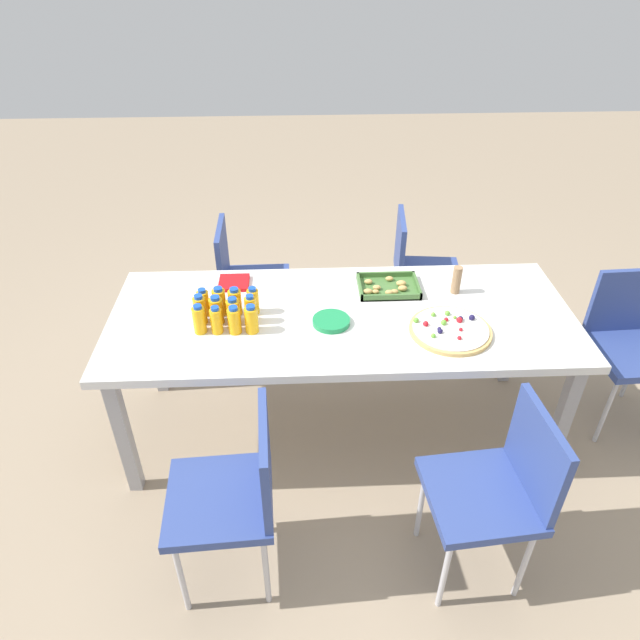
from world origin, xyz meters
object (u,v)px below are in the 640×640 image
object	(u,v)px
chair_near_left	(237,489)
juice_bottle_0	(199,320)
chair_far_right	(417,267)
juice_bottle_10	(235,302)
party_table	(342,325)
juice_bottle_3	(251,319)
juice_bottle_5	(216,310)
fruit_pizza	(450,329)
juice_bottle_9	(219,302)
juice_bottle_7	(251,310)
napkin_stack	(234,283)
chair_near_right	(499,484)
juice_bottle_8	(203,303)
juice_bottle_11	(253,301)
plate_stack	(331,321)
juice_bottle_4	(200,310)
chair_far_left	(244,277)
juice_bottle_1	(216,320)
chair_end	(630,337)
juice_bottle_2	(234,320)
juice_bottle_6	(233,311)
snack_tray	(388,287)
cardboard_tube	(457,280)

from	to	relation	value
chair_near_left	juice_bottle_0	xyz separation A→B (m)	(-0.19, 0.68, 0.30)
chair_far_right	juice_bottle_10	size ratio (longest dim) A/B	6.07
party_table	juice_bottle_3	xyz separation A→B (m)	(-0.41, -0.12, 0.13)
juice_bottle_5	fruit_pizza	xyz separation A→B (m)	(1.04, -0.12, -0.05)
juice_bottle_0	juice_bottle_9	xyz separation A→B (m)	(0.07, 0.14, -0.00)
chair_far_right	juice_bottle_7	world-z (taller)	juice_bottle_7
fruit_pizza	napkin_stack	size ratio (longest dim) A/B	2.44
chair_near_right	juice_bottle_8	world-z (taller)	juice_bottle_8
juice_bottle_11	fruit_pizza	bearing A→B (deg)	-12.25
juice_bottle_0	chair_far_right	bearing A→B (deg)	38.67
juice_bottle_0	plate_stack	distance (m)	0.59
chair_far_right	juice_bottle_5	world-z (taller)	juice_bottle_5
juice_bottle_4	napkin_stack	xyz separation A→B (m)	(0.12, 0.33, -0.06)
chair_far_left	juice_bottle_3	distance (m)	0.93
chair_far_left	juice_bottle_1	distance (m)	0.93
chair_end	juice_bottle_7	distance (m)	1.94
juice_bottle_0	juice_bottle_10	world-z (taller)	juice_bottle_0
juice_bottle_3	juice_bottle_7	size ratio (longest dim) A/B	0.95
chair_end	juice_bottle_0	size ratio (longest dim) A/B	5.85
chair_far_right	juice_bottle_3	bearing A→B (deg)	-39.00
juice_bottle_4	napkin_stack	world-z (taller)	juice_bottle_4
juice_bottle_9	juice_bottle_8	bearing A→B (deg)	-179.04
chair_far_left	juice_bottle_5	xyz separation A→B (m)	(-0.05, -0.80, 0.30)
chair_near_right	juice_bottle_10	world-z (taller)	juice_bottle_10
chair_near_right	juice_bottle_2	xyz separation A→B (m)	(-1.03, 0.70, 0.30)
juice_bottle_4	juice_bottle_6	distance (m)	0.15
chair_far_left	juice_bottle_0	distance (m)	0.93
juice_bottle_0	juice_bottle_1	size ratio (longest dim) A/B	1.06
juice_bottle_0	juice_bottle_7	size ratio (longest dim) A/B	0.98
juice_bottle_2	juice_bottle_10	bearing A→B (deg)	93.20
juice_bottle_1	juice_bottle_10	world-z (taller)	juice_bottle_10
snack_tray	cardboard_tube	size ratio (longest dim) A/B	2.11
chair_end	juice_bottle_10	distance (m)	2.01
party_table	juice_bottle_7	world-z (taller)	juice_bottle_7
juice_bottle_7	juice_bottle_11	world-z (taller)	juice_bottle_7
chair_near_right	juice_bottle_8	size ratio (longest dim) A/B	6.08
juice_bottle_6	chair_near_right	bearing A→B (deg)	-36.60
chair_far_left	juice_bottle_8	xyz separation A→B (m)	(-0.12, -0.73, 0.30)
juice_bottle_4	juice_bottle_7	size ratio (longest dim) A/B	1.02
juice_bottle_2	fruit_pizza	bearing A→B (deg)	-2.52
juice_bottle_1	juice_bottle_6	size ratio (longest dim) A/B	1.02
juice_bottle_1	juice_bottle_11	xyz separation A→B (m)	(0.15, 0.15, 0.00)
chair_near_right	juice_bottle_6	world-z (taller)	juice_bottle_6
chair_near_left	juice_bottle_4	world-z (taller)	juice_bottle_4
juice_bottle_2	snack_tray	distance (m)	0.80
juice_bottle_9	plate_stack	bearing A→B (deg)	-11.40
chair_far_right	chair_near_right	world-z (taller)	same
juice_bottle_6	juice_bottle_10	xyz separation A→B (m)	(0.00, 0.07, 0.00)
plate_stack	cardboard_tube	distance (m)	0.67
chair_far_left	fruit_pizza	world-z (taller)	chair_far_left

